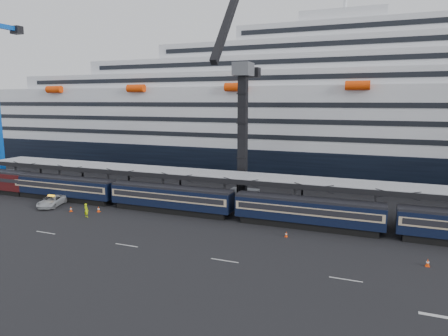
% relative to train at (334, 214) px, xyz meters
% --- Properties ---
extents(ground, '(260.00, 260.00, 0.00)m').
position_rel_train_xyz_m(ground, '(4.65, -10.00, -2.20)').
color(ground, black).
rests_on(ground, ground).
extents(train, '(133.05, 3.00, 4.05)m').
position_rel_train_xyz_m(train, '(0.00, 0.00, 0.00)').
color(train, black).
rests_on(train, ground).
extents(canopy, '(130.00, 6.25, 5.53)m').
position_rel_train_xyz_m(canopy, '(4.65, 4.00, 3.05)').
color(canopy, gray).
rests_on(canopy, ground).
extents(cruise_ship, '(214.09, 28.84, 34.00)m').
position_rel_train_xyz_m(cruise_ship, '(3.57, 35.99, 10.14)').
color(cruise_ship, black).
rests_on(cruise_ship, ground).
extents(crane_dark_near, '(4.50, 17.75, 35.08)m').
position_rel_train_xyz_m(crane_dark_near, '(-15.35, 8.59, 9.73)').
color(crane_dark_near, '#515459').
rests_on(crane_dark_near, ground).
extents(pickup_truck, '(4.38, 6.39, 1.62)m').
position_rel_train_xyz_m(pickup_truck, '(-42.32, -3.88, -1.39)').
color(pickup_truck, '#ACB0B4').
rests_on(pickup_truck, ground).
extents(worker, '(0.80, 0.60, 1.98)m').
position_rel_train_xyz_m(worker, '(-33.24, -6.67, -1.21)').
color(worker, '#D0F60C').
rests_on(worker, ground).
extents(traffic_cone_a, '(0.41, 0.41, 0.82)m').
position_rel_train_xyz_m(traffic_cone_a, '(-37.30, -5.26, -1.80)').
color(traffic_cone_a, '#FF4208').
rests_on(traffic_cone_a, ground).
extents(traffic_cone_b, '(0.44, 0.44, 0.87)m').
position_rel_train_xyz_m(traffic_cone_b, '(-33.38, -3.88, -1.77)').
color(traffic_cone_b, '#FF4208').
rests_on(traffic_cone_b, ground).
extents(traffic_cone_c, '(0.34, 0.34, 0.69)m').
position_rel_train_xyz_m(traffic_cone_c, '(-5.08, -4.51, -1.86)').
color(traffic_cone_c, '#FF4208').
rests_on(traffic_cone_c, ground).
extents(traffic_cone_d, '(0.41, 0.41, 0.81)m').
position_rel_train_xyz_m(traffic_cone_d, '(9.93, -7.93, -1.80)').
color(traffic_cone_d, '#FF4208').
rests_on(traffic_cone_d, ground).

